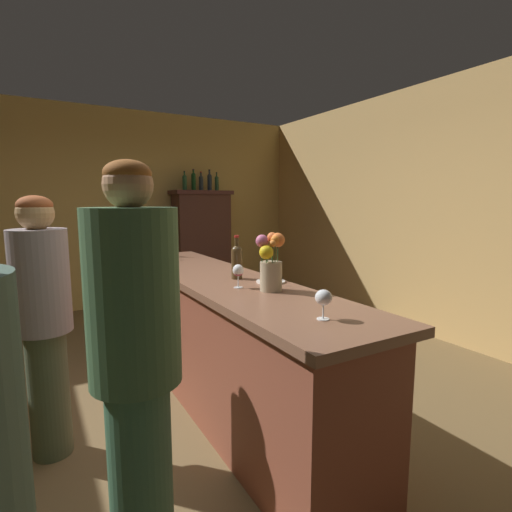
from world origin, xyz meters
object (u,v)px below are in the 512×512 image
Objects in this scene: cheese_plate at (271,281)px; display_bottle_midright at (210,181)px; flower_arrangement at (271,263)px; wine_glass_front at (324,298)px; display_bottle_left at (185,182)px; display_bottle_right at (217,183)px; bar_counter at (222,340)px; wine_bottle_malbec at (149,246)px; display_cabinet at (202,243)px; patron_tall at (136,363)px; patron_in_navy at (43,315)px; wine_glass_mid at (238,271)px; wine_bottle_syrah at (162,244)px; wine_bottle_merlot at (237,260)px; display_bottle_center at (201,182)px; display_bottle_midleft at (194,180)px.

display_bottle_midright is at bearing 73.36° from cheese_plate.
wine_glass_front is at bearing -99.18° from flower_arrangement.
display_bottle_left is 0.52m from display_bottle_right.
wine_bottle_malbec is (-0.22, 1.19, 0.61)m from bar_counter.
display_cabinet is 4.65m from patron_tall.
patron_in_navy is (-2.00, -3.12, -0.95)m from display_bottle_left.
wine_glass_front is 4.51m from display_bottle_midright.
wine_glass_mid is at bearing -104.47° from display_bottle_left.
wine_glass_front is at bearing -89.30° from wine_bottle_syrah.
wine_bottle_merlot is at bearing -111.98° from display_bottle_right.
wine_bottle_syrah is 2.37m from display_bottle_right.
wine_glass_front is 0.51× the size of display_bottle_center.
display_bottle_midleft is 4.69m from patron_tall.
flower_arrangement reaches higher than wine_bottle_syrah.
wine_glass_mid is 1.18m from patron_in_navy.
patron_in_navy is at bearing -124.52° from display_bottle_midleft.
patron_in_navy is (-2.26, -3.12, -0.01)m from display_cabinet.
cheese_plate is at bearing -100.26° from display_bottle_left.
patron_in_navy is (-1.24, 0.07, -0.24)m from wine_bottle_merlot.
wine_bottle_malbec is 1.60m from cheese_plate.
display_cabinet reaches higher than wine_bottle_merlot.
wine_bottle_malbec is 0.93× the size of display_bottle_midright.
bar_counter is 1.50m from patron_tall.
patron_in_navy is at bearing -125.94° from display_cabinet.
display_bottle_left is 0.99× the size of display_bottle_center.
display_bottle_midleft reaches higher than flower_arrangement.
wine_bottle_malbec is at bearing -127.66° from display_bottle_midright.
patron_tall reaches higher than wine_glass_mid.
wine_bottle_syrah is 1.70m from wine_glass_mid.
wine_bottle_syrah is 1.69m from cheese_plate.
wine_bottle_malbec is 2.39m from wine_glass_front.
display_bottle_midleft is at bearing 14.06° from patron_tall.
wine_bottle_malbec is 1.49× the size of cheese_plate.
flower_arrangement is at bearing -103.86° from display_bottle_midleft.
cheese_plate is 0.63× the size of display_bottle_midleft.
display_bottle_center is at bearing 72.16° from wine_bottle_merlot.
wine_bottle_merlot is at bearing 85.01° from wine_glass_front.
wine_bottle_merlot is at bearing -77.52° from wine_bottle_malbec.
display_bottle_left is (0.62, 3.42, 0.84)m from cheese_plate.
display_cabinet is at bearing 75.64° from cheese_plate.
patron_tall is (-2.24, -4.21, -0.90)m from display_bottle_right.
display_bottle_left reaches higher than wine_bottle_syrah.
wine_bottle_malbec is 2.42m from patron_tall.
display_cabinet is at bearing 56.92° from wine_bottle_syrah.
display_bottle_midright is at bearing 68.11° from bar_counter.
flower_arrangement reaches higher than cheese_plate.
display_bottle_right is at bearing 0.00° from display_bottle_midleft.
display_bottle_center reaches higher than wine_bottle_merlot.
wine_bottle_malbec is 2.41m from display_bottle_center.
display_cabinet is 4.67× the size of flower_arrangement.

